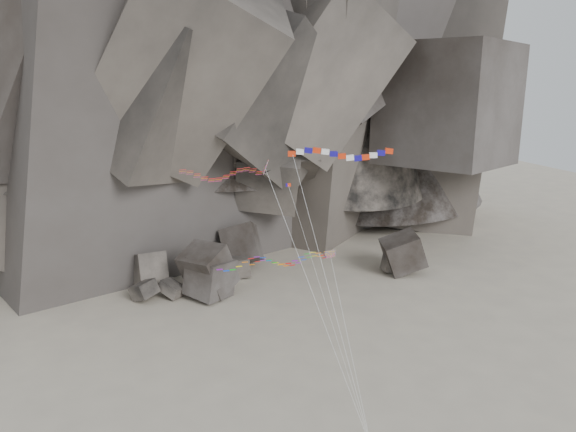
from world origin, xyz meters
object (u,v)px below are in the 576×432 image
object	(u,v)px
parafoil_kite	(271,261)
delta_kite	(219,173)
banner_kite	(341,155)
pennant_kite	(309,250)

from	to	relation	value
parafoil_kite	delta_kite	bearing A→B (deg)	-179.20
parafoil_kite	banner_kite	bearing A→B (deg)	-7.34
banner_kite	pennant_kite	size ratio (longest dim) A/B	1.15
delta_kite	banner_kite	size ratio (longest dim) A/B	0.96
banner_kite	pennant_kite	distance (m)	10.87
delta_kite	pennant_kite	world-z (taller)	delta_kite
parafoil_kite	pennant_kite	world-z (taller)	pennant_kite
delta_kite	banner_kite	bearing A→B (deg)	9.57
banner_kite	parafoil_kite	bearing A→B (deg)	-170.62
delta_kite	parafoil_kite	bearing A→B (deg)	14.30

